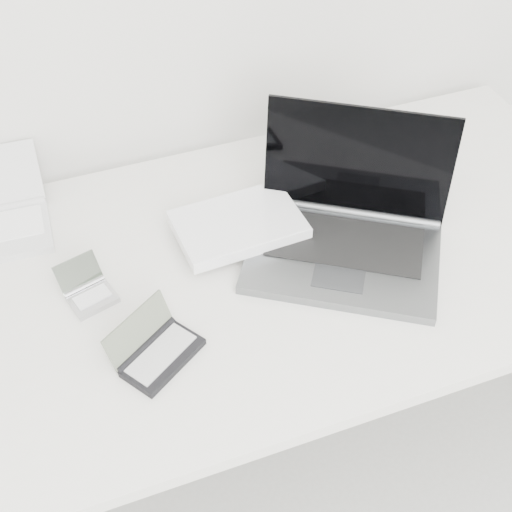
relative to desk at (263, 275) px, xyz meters
name	(u,v)px	position (x,y,z in m)	size (l,w,h in m)	color
desk	(263,275)	(0.00, 0.00, 0.00)	(1.60, 0.80, 0.73)	white
laptop_large	(316,228)	(0.12, 0.01, 0.09)	(0.56, 0.47, 0.26)	slate
pda_silver	(88,291)	(-0.35, 0.03, 0.06)	(0.11, 0.12, 0.06)	#B4B3B8
palmtop_charcoal	(156,350)	(-0.27, -0.16, 0.06)	(0.18, 0.17, 0.08)	black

